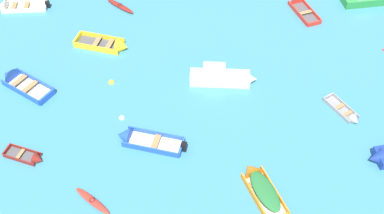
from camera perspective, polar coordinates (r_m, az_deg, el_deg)
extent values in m
cube|color=#4C4C51|center=(32.36, -20.40, -5.76)|extent=(2.41, 1.47, 0.08)
cube|color=maroon|center=(32.45, -20.04, -5.02)|extent=(2.28, 0.75, 0.34)
cube|color=maroon|center=(32.09, -20.88, -6.23)|extent=(2.28, 0.75, 0.34)
cube|color=maroon|center=(32.88, -22.14, -5.01)|extent=(0.35, 0.87, 0.34)
cone|color=maroon|center=(31.65, -18.65, -6.26)|extent=(0.77, 0.99, 0.87)
cube|color=#937047|center=(32.27, -20.67, -5.49)|extent=(0.47, 0.85, 0.03)
cube|color=beige|center=(31.05, -4.87, -4.56)|extent=(4.00, 2.07, 0.12)
cube|color=blue|center=(30.51, -5.28, -5.37)|extent=(3.91, 0.91, 0.49)
cube|color=blue|center=(31.30, -4.52, -3.37)|extent=(3.91, 0.91, 0.49)
cube|color=blue|center=(30.51, -1.32, -5.09)|extent=(0.42, 1.36, 0.49)
cone|color=blue|center=(31.41, -8.51, -3.57)|extent=(1.17, 1.49, 1.33)
cube|color=#937047|center=(30.78, -4.54, -4.32)|extent=(0.66, 1.30, 0.03)
cube|color=black|center=(30.35, -1.02, -4.96)|extent=(0.44, 0.43, 0.68)
cube|color=#4C4C51|center=(42.39, 13.84, 11.34)|extent=(2.43, 3.60, 0.10)
cube|color=red|center=(41.98, 13.07, 11.34)|extent=(1.40, 3.29, 0.38)
cube|color=red|center=(42.64, 14.66, 11.64)|extent=(1.40, 3.29, 0.38)
cube|color=red|center=(41.19, 15.07, 10.05)|extent=(1.27, 0.62, 0.38)
cone|color=red|center=(43.51, 12.68, 12.93)|extent=(1.49, 1.23, 1.28)
cube|color=#937047|center=(42.14, 14.02, 11.43)|extent=(1.25, 0.79, 0.03)
cube|color=#4C4C51|center=(38.63, -11.48, 7.64)|extent=(3.93, 2.19, 0.13)
cube|color=yellow|center=(39.00, -11.11, 8.56)|extent=(3.79, 0.96, 0.53)
cube|color=yellow|center=(38.01, -11.95, 7.15)|extent=(3.79, 0.96, 0.53)
cube|color=yellow|center=(39.29, -14.13, 8.26)|extent=(0.47, 1.45, 0.53)
cone|color=yellow|center=(37.76, -8.71, 7.45)|extent=(1.18, 1.58, 1.42)
cube|color=#937047|center=(38.52, -11.83, 8.02)|extent=(0.69, 1.38, 0.03)
cube|color=#937047|center=(38.09, -10.26, 7.78)|extent=(0.69, 1.38, 0.03)
cube|color=beige|center=(44.45, -20.16, 11.59)|extent=(3.77, 1.59, 0.10)
cube|color=white|center=(43.85, -20.37, 11.21)|extent=(3.82, 0.44, 0.41)
cube|color=white|center=(44.89, -20.06, 12.26)|extent=(3.82, 0.44, 0.41)
cube|color=white|center=(43.84, -17.78, 11.99)|extent=(0.26, 1.32, 0.41)
cone|color=white|center=(44.98, -22.68, 11.48)|extent=(0.99, 1.36, 1.28)
cube|color=#937047|center=(44.26, -19.99, 11.85)|extent=(0.51, 1.23, 0.03)
cube|color=#937047|center=(44.60, -21.38, 11.69)|extent=(0.51, 1.23, 0.03)
cube|color=black|center=(43.72, -17.62, 12.16)|extent=(0.39, 0.37, 0.57)
cube|color=gray|center=(34.58, 18.06, -0.30)|extent=(2.14, 2.60, 0.09)
cube|color=gray|center=(34.76, 18.65, 0.14)|extent=(1.53, 2.24, 0.34)
cube|color=gray|center=(34.21, 17.57, -0.47)|extent=(1.53, 2.24, 0.34)
cube|color=gray|center=(34.99, 16.64, 1.23)|extent=(0.81, 0.58, 0.34)
cone|color=gray|center=(33.99, 19.70, -1.63)|extent=(1.08, 1.00, 0.89)
cube|color=#937047|center=(34.49, 17.98, 0.06)|extent=(0.84, 0.69, 0.03)
cube|color=#937047|center=(34.21, 18.86, -0.77)|extent=(0.84, 0.69, 0.03)
cone|color=navy|center=(32.14, 21.97, -5.97)|extent=(1.17, 1.39, 1.21)
ellipsoid|color=maroon|center=(42.37, -8.97, 12.37)|extent=(2.90, 2.43, 0.29)
torus|color=black|center=(42.29, -8.99, 12.52)|extent=(0.56, 0.56, 0.06)
cube|color=beige|center=(36.42, -19.73, 2.24)|extent=(4.00, 3.19, 0.13)
cube|color=blue|center=(36.01, -20.66, 1.70)|extent=(3.45, 2.13, 0.53)
cube|color=blue|center=(36.57, -18.97, 3.19)|extent=(3.45, 2.13, 0.53)
cube|color=blue|center=(35.05, -17.65, 1.22)|extent=(0.91, 1.37, 0.53)
cone|color=blue|center=(37.62, -21.93, 3.68)|extent=(1.53, 1.73, 1.47)
cube|color=#937047|center=(36.08, -19.63, 2.44)|extent=(1.06, 1.39, 0.03)
cube|color=#937047|center=(36.83, -20.84, 3.13)|extent=(1.06, 1.39, 0.03)
ellipsoid|color=red|center=(29.09, -12.33, -11.40)|extent=(2.60, 2.09, 0.26)
torus|color=black|center=(28.99, -12.37, -11.28)|extent=(0.49, 0.49, 0.06)
cube|color=beige|center=(29.06, 9.00, -10.86)|extent=(2.59, 3.65, 0.12)
cube|color=orange|center=(28.69, 7.81, -11.17)|extent=(1.55, 3.29, 0.47)
cube|color=orange|center=(29.15, 10.26, -10.20)|extent=(1.55, 3.29, 0.47)
cone|color=orange|center=(29.69, 7.35, -7.84)|extent=(1.55, 1.29, 1.33)
cube|color=#937047|center=(28.76, 9.25, -10.88)|extent=(1.28, 0.85, 0.03)
cube|color=#937047|center=(29.19, 8.27, -9.27)|extent=(1.28, 0.85, 0.03)
ellipsoid|color=#236633|center=(28.60, 9.13, -10.31)|extent=(2.41, 3.36, 0.37)
cube|color=white|center=(34.69, 3.50, 3.61)|extent=(4.54, 1.46, 0.68)
cone|color=white|center=(34.82, 7.37, 3.50)|extent=(0.92, 1.19, 1.18)
cube|color=white|center=(34.15, 2.79, 4.55)|extent=(1.64, 1.03, 0.86)
cube|color=black|center=(34.04, 4.03, 4.72)|extent=(0.15, 0.96, 0.38)
sphere|color=silver|center=(32.79, -8.76, -1.38)|extent=(0.41, 0.41, 0.41)
sphere|color=yellow|center=(35.32, -10.04, 3.03)|extent=(0.46, 0.46, 0.46)
sphere|color=red|center=(40.61, 22.91, 6.55)|extent=(0.31, 0.31, 0.31)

